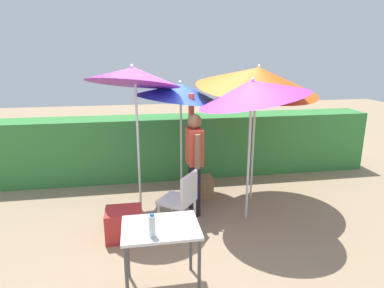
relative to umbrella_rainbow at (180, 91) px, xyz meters
The scene contains 12 objects.
ground_plane 2.07m from the umbrella_rainbow, 83.94° to the right, with size 24.00×24.00×0.00m, color #9E8466.
hedge_row 1.59m from the umbrella_rainbow, 84.59° to the left, with size 8.00×0.70×1.25m, color #38843D.
umbrella_rainbow is the anchor object (origin of this frame).
umbrella_orange 1.40m from the umbrella_rainbow, 51.72° to the right, with size 1.61×1.58×2.29m.
umbrella_yellow 0.97m from the umbrella_rainbow, 145.70° to the right, with size 1.44×1.42×2.47m.
umbrella_navy 1.29m from the umbrella_rainbow, 17.23° to the right, with size 2.02×2.01×2.45m.
person_vendor 1.18m from the umbrella_rainbow, 81.33° to the right, with size 0.23×0.55×1.88m.
chair_plastic 1.88m from the umbrella_rainbow, 97.96° to the right, with size 0.62×0.62×0.89m.
cooler_box 2.34m from the umbrella_rainbow, 126.25° to the right, with size 0.50×0.42×0.42m, color red.
crate_cardboard 1.71m from the umbrella_rainbow, 32.95° to the right, with size 0.43×0.31×0.38m, color #9E7A4C.
folding_table 2.80m from the umbrella_rainbow, 102.73° to the right, with size 0.80×0.60×0.75m.
bottle_water 2.89m from the umbrella_rainbow, 103.84° to the right, with size 0.07×0.07×0.24m.
Camera 1 is at (-0.85, -4.66, 2.48)m, focal length 31.02 mm.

